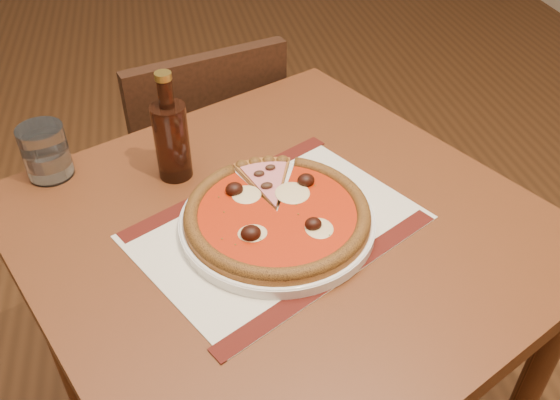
% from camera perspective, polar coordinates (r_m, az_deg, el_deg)
% --- Properties ---
extents(table, '(1.06, 1.06, 0.75)m').
position_cam_1_polar(table, '(1.06, 0.23, -6.20)').
color(table, brown).
rests_on(table, ground).
extents(chair_far, '(0.48, 0.48, 0.82)m').
position_cam_1_polar(chair_far, '(1.61, -7.54, 3.48)').
color(chair_far, black).
rests_on(chair_far, ground).
extents(placemat, '(0.54, 0.49, 0.00)m').
position_cam_1_polar(placemat, '(0.98, -0.26, -2.60)').
color(placemat, beige).
rests_on(placemat, table).
extents(plate, '(0.32, 0.32, 0.02)m').
position_cam_1_polar(plate, '(0.97, -0.27, -2.16)').
color(plate, white).
rests_on(plate, placemat).
extents(pizza, '(0.30, 0.30, 0.04)m').
position_cam_1_polar(pizza, '(0.96, -0.27, -1.28)').
color(pizza, '#A66D28').
rests_on(pizza, plate).
extents(ham_slice, '(0.10, 0.15, 0.02)m').
position_cam_1_polar(ham_slice, '(1.02, -1.09, 1.64)').
color(ham_slice, '#A66D28').
rests_on(ham_slice, plate).
extents(water_glass, '(0.09, 0.09, 0.10)m').
position_cam_1_polar(water_glass, '(1.14, -21.64, 4.33)').
color(water_glass, white).
rests_on(water_glass, table).
extents(bottle, '(0.06, 0.06, 0.21)m').
position_cam_1_polar(bottle, '(1.06, -10.41, 5.93)').
color(bottle, black).
rests_on(bottle, table).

